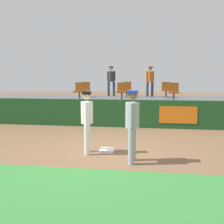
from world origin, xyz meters
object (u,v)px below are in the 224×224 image
first_base (107,150)px  seat_back_center (127,89)px  seat_front_right (174,91)px  spectator_hooded (150,79)px  seat_front_center (122,90)px  seat_front_left (80,90)px  seat_back_right (166,89)px  seat_back_left (85,88)px  player_runner_visitor (132,121)px  spectator_capped (111,79)px  player_fielder_home (87,118)px

first_base → seat_back_center: size_ratio=0.48×
seat_front_right → spectator_hooded: bearing=112.3°
seat_front_center → seat_front_left: 2.06m
seat_back_right → seat_back_left: bearing=-180.0°
seat_back_left → seat_front_left: 1.81m
player_runner_visitor → seat_back_left: (-3.10, 7.75, 0.45)m
seat_back_right → seat_back_left: same height
seat_front_right → first_base: bearing=-113.7°
seat_back_right → spectator_hooded: 1.29m
first_base → spectator_capped: bearing=97.5°
spectator_hooded → seat_front_right: bearing=89.5°
seat_front_center → seat_back_left: size_ratio=1.00×
player_fielder_home → seat_front_center: bearing=166.6°
seat_back_right → spectator_capped: 3.20m
seat_back_center → spectator_capped: (-0.97, 0.78, 0.52)m
seat_front_left → seat_front_center: bearing=-0.0°
spectator_capped → player_fielder_home: bearing=88.9°
seat_back_right → seat_front_left: (-4.22, -1.80, 0.00)m
spectator_capped → spectator_hooded: bearing=176.4°
first_base → spectator_hooded: bearing=81.3°
player_fielder_home → seat_back_center: seat_back_center is taller
first_base → seat_back_left: (-2.34, 6.96, 1.44)m
seat_front_right → seat_front_left: bearing=180.0°
seat_front_right → seat_back_right: 1.81m
spectator_capped → seat_front_center: bearing=104.3°
seat_back_right → seat_front_left: 4.59m
seat_back_left → spectator_capped: bearing=30.4°
player_fielder_home → seat_back_left: 7.39m
spectator_hooded → seat_front_left: bearing=15.1°
seat_back_center → seat_front_left: 2.79m
first_base → seat_front_right: 5.81m
player_runner_visitor → spectator_capped: 8.76m
seat_back_left → spectator_capped: size_ratio=0.49×
first_base → spectator_capped: spectator_capped is taller
seat_front_left → spectator_hooded: bearing=37.9°
first_base → player_fielder_home: (-0.51, -0.18, 0.95)m
seat_front_right → spectator_hooded: spectator_hooded is taller
player_fielder_home → seat_front_center: size_ratio=2.04×
seat_front_right → seat_back_left: 4.95m
first_base → spectator_capped: (-1.02, 7.74, 1.95)m
seat_front_center → seat_front_left: (-2.06, 0.00, 0.00)m
seat_back_left → player_fielder_home: bearing=-75.6°
seat_front_right → spectator_hooded: 2.88m
seat_back_right → spectator_hooded: spectator_hooded is taller
seat_back_center → seat_front_left: same height
seat_back_center → seat_front_right: size_ratio=1.00×
seat_front_center → spectator_hooded: size_ratio=0.50×
player_runner_visitor → player_fielder_home: bearing=-112.1°
seat_back_center → seat_back_left: same height
seat_back_center → spectator_capped: size_ratio=0.49×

